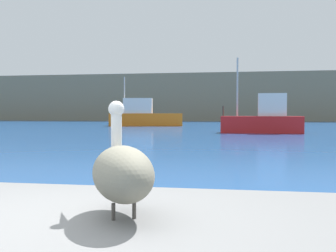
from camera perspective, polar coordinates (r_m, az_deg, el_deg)
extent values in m
cube|color=#7F755B|center=(71.88, 8.22, 3.91)|extent=(140.00, 16.81, 7.79)
ellipsoid|color=gray|center=(3.04, -6.52, -6.81)|extent=(0.79, 1.01, 0.42)
cylinder|color=white|center=(3.32, -7.42, -1.58)|extent=(0.09, 0.09, 0.39)
sphere|color=white|center=(3.32, -7.44, 2.47)|extent=(0.13, 0.13, 0.13)
cone|color=gold|center=(3.55, -7.99, 1.94)|extent=(0.20, 0.34, 0.09)
cylinder|color=#4C4742|center=(3.03, -7.85, -12.10)|extent=(0.03, 0.03, 0.13)
cylinder|color=#4C4742|center=(3.06, -4.88, -11.97)|extent=(0.03, 0.03, 0.13)
cube|color=red|center=(27.37, 13.25, 0.20)|extent=(5.38, 1.93, 1.13)
cube|color=silver|center=(27.39, 14.71, 2.95)|extent=(1.85, 1.28, 1.51)
cylinder|color=#B2B2B2|center=(27.41, 9.94, 5.54)|extent=(0.12, 0.12, 3.95)
cylinder|color=#3F382D|center=(27.40, 7.91, 2.15)|extent=(0.10, 0.10, 0.70)
cube|color=orange|center=(41.06, -3.16, 0.91)|extent=(7.71, 3.53, 1.29)
cube|color=silver|center=(41.11, -4.32, 2.90)|extent=(3.22, 2.52, 1.56)
cylinder|color=#B2B2B2|center=(41.27, -6.27, 4.43)|extent=(0.12, 0.12, 3.78)
cylinder|color=#3F382D|center=(41.40, -8.10, 2.29)|extent=(0.10, 0.10, 0.70)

